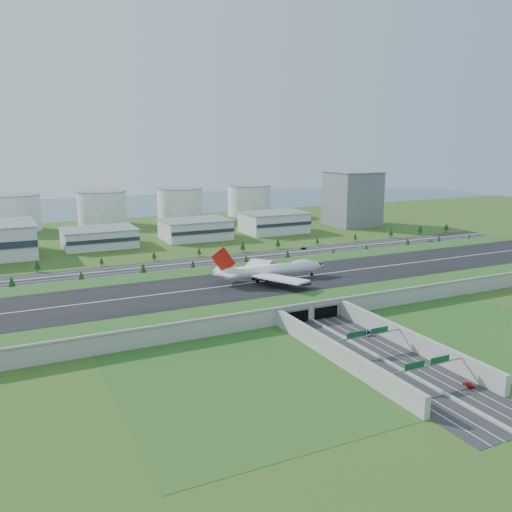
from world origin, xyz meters
name	(u,v)px	position (x,y,z in m)	size (l,w,h in m)	color
ground	(266,295)	(0.00, 0.00, 0.00)	(1200.00, 1200.00, 0.00)	#3B5319
airfield_deck	(266,288)	(0.00, -0.09, 4.12)	(520.00, 100.00, 9.20)	#969690
underpass_road	(374,347)	(0.00, -99.42, 3.43)	(38.80, 120.40, 8.00)	#28282B
sign_gantry_near	(368,336)	(0.00, -95.04, 6.95)	(38.70, 0.70, 9.80)	gray
sign_gantry_far	(427,367)	(0.00, -130.04, 6.95)	(38.70, 0.70, 9.80)	gray
north_expressway	(207,262)	(0.00, 95.00, 0.06)	(560.00, 36.00, 0.12)	#28282B
tree_row	(227,254)	(16.48, 95.36, 4.77)	(495.71, 48.72, 8.49)	#3D2819
hangar_mid_a	(99,238)	(-60.00, 190.00, 7.50)	(58.00, 42.00, 15.00)	silver
hangar_mid_b	(195,229)	(25.00, 190.00, 8.50)	(58.00, 42.00, 17.00)	silver
hangar_mid_c	(274,223)	(105.00, 190.00, 9.50)	(58.00, 42.00, 19.00)	silver
office_tower	(352,199)	(200.00, 195.00, 27.50)	(46.00, 46.00, 55.00)	slate
fuel_tank_a	(14,213)	(-120.00, 310.00, 17.50)	(50.00, 50.00, 35.00)	silver
fuel_tank_b	(102,208)	(-35.00, 310.00, 17.50)	(50.00, 50.00, 35.00)	silver
fuel_tank_c	(180,204)	(50.00, 310.00, 17.50)	(50.00, 50.00, 35.00)	silver
fuel_tank_d	(249,201)	(135.00, 310.00, 17.50)	(50.00, 50.00, 35.00)	silver
bay_water	(106,206)	(0.00, 480.00, 0.03)	(1200.00, 260.00, 0.06)	#375A69
boeing_747	(271,270)	(4.15, 1.68, 14.19)	(70.74, 66.65, 21.86)	white
car_0	(332,346)	(-11.40, -85.53, 0.83)	(1.69, 4.19, 1.43)	silver
car_1	(380,371)	(-8.70, -114.89, 0.78)	(1.40, 4.01, 1.32)	silver
car_2	(367,333)	(12.44, -78.48, 0.98)	(2.85, 6.18, 1.72)	#0D0F45
car_3	(469,385)	(12.54, -138.26, 0.86)	(2.08, 5.12, 1.49)	#9C1F0E
car_5	(303,248)	(87.83, 105.33, 0.90)	(1.64, 4.71, 1.55)	black
car_6	(430,241)	(205.98, 85.92, 0.87)	(2.48, 5.38, 1.50)	#A2A2A6
car_7	(109,269)	(-69.00, 101.47, 0.89)	(2.15, 5.29, 1.54)	silver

